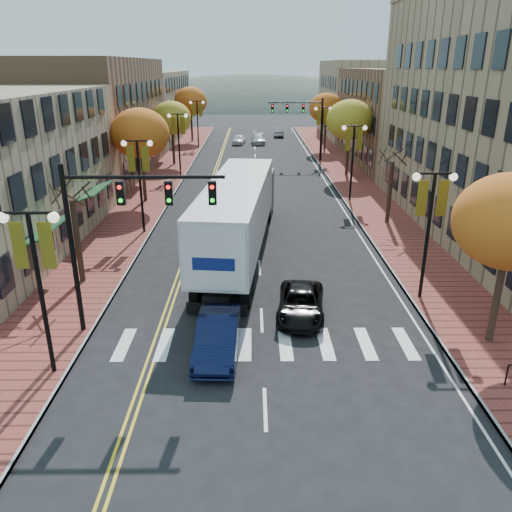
{
  "coord_description": "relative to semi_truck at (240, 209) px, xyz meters",
  "views": [
    {
      "loc": [
        -0.4,
        -15.23,
        10.36
      ],
      "look_at": [
        -0.23,
        6.05,
        2.2
      ],
      "focal_mm": 35.0,
      "sensor_mm": 36.0,
      "label": 1
    }
  ],
  "objects": [
    {
      "name": "sidewalk_left",
      "position": [
        -7.9,
        19.92,
        -2.54
      ],
      "size": [
        4.0,
        85.0,
        0.15
      ],
      "primitive_type": "cube",
      "color": "brown",
      "rests_on": "ground"
    },
    {
      "name": "black_suv",
      "position": [
        2.82,
        -8.18,
        -2.02
      ],
      "size": [
        2.47,
        4.51,
        1.2
      ],
      "primitive_type": "imported",
      "rotation": [
        0.0,
        0.0,
        -0.12
      ],
      "color": "black",
      "rests_on": "ground"
    },
    {
      "name": "lamp_left_c",
      "position": [
        -6.4,
        21.42,
        1.68
      ],
      "size": [
        1.96,
        0.36,
        6.05
      ],
      "color": "black",
      "rests_on": "ground"
    },
    {
      "name": "sidewalk_right",
      "position": [
        10.1,
        19.92,
        -2.54
      ],
      "size": [
        4.0,
        85.0,
        0.15
      ],
      "primitive_type": "cube",
      "color": "brown",
      "rests_on": "ground"
    },
    {
      "name": "lamp_right_a",
      "position": [
        8.6,
        -6.58,
        1.68
      ],
      "size": [
        1.96,
        0.36,
        6.05
      ],
      "color": "black",
      "rests_on": "ground"
    },
    {
      "name": "car_far_oncoming",
      "position": [
        4.89,
        50.97,
        -1.95
      ],
      "size": [
        1.49,
        4.07,
        1.33
      ],
      "primitive_type": "imported",
      "rotation": [
        0.0,
        0.0,
        3.12
      ],
      "color": "#A09FA7",
      "rests_on": "ground"
    },
    {
      "name": "car_far_silver",
      "position": [
        1.6,
        43.26,
        -1.97
      ],
      "size": [
        1.96,
        4.52,
        1.3
      ],
      "primitive_type": "imported",
      "rotation": [
        0.0,
        0.0,
        0.03
      ],
      "color": "#B6B4BD",
      "rests_on": "ground"
    },
    {
      "name": "lamp_left_a",
      "position": [
        -6.4,
        -12.58,
        1.68
      ],
      "size": [
        1.96,
        0.36,
        6.05
      ],
      "color": "black",
      "rests_on": "ground"
    },
    {
      "name": "semi_truck",
      "position": [
        0.0,
        0.0,
        0.0
      ],
      "size": [
        4.69,
        18.09,
        4.47
      ],
      "rotation": [
        0.0,
        0.0,
        -0.1
      ],
      "color": "black",
      "rests_on": "ground"
    },
    {
      "name": "lamp_left_b",
      "position": [
        -6.4,
        3.42,
        1.68
      ],
      "size": [
        1.96,
        0.36,
        6.05
      ],
      "color": "black",
      "rests_on": "ground"
    },
    {
      "name": "tree_right_a",
      "position": [
        10.1,
        -10.58,
        2.44
      ],
      "size": [
        4.16,
        4.16,
        6.69
      ],
      "color": "#382619",
      "rests_on": "sidewalk_right"
    },
    {
      "name": "traffic_mast_far",
      "position": [
        6.57,
        29.42,
        2.31
      ],
      "size": [
        6.1,
        0.34,
        7.0
      ],
      "color": "black",
      "rests_on": "ground"
    },
    {
      "name": "lamp_left_d",
      "position": [
        -6.4,
        39.42,
        1.68
      ],
      "size": [
        1.96,
        0.36,
        6.05
      ],
      "color": "black",
      "rests_on": "ground"
    },
    {
      "name": "navy_sedan",
      "position": [
        -0.62,
        -11.19,
        -1.88
      ],
      "size": [
        1.7,
        4.5,
        1.47
      ],
      "primitive_type": "imported",
      "rotation": [
        0.0,
        0.0,
        -0.03
      ],
      "color": "black",
      "rests_on": "ground"
    },
    {
      "name": "tree_right_c",
      "position": [
        10.1,
        21.42,
        2.83
      ],
      "size": [
        4.48,
        4.48,
        7.21
      ],
      "color": "#382619",
      "rests_on": "sidewalk_right"
    },
    {
      "name": "building_right_far",
      "position": [
        19.6,
        51.42,
        2.89
      ],
      "size": [
        15.0,
        20.0,
        11.0
      ],
      "primitive_type": "cube",
      "color": "#9E8966",
      "rests_on": "ground"
    },
    {
      "name": "tree_left_d",
      "position": [
        -7.9,
        45.42,
        2.99
      ],
      "size": [
        4.61,
        4.61,
        7.42
      ],
      "color": "#382619",
      "rests_on": "sidewalk_left"
    },
    {
      "name": "building_right_mid",
      "position": [
        19.6,
        29.42,
        2.39
      ],
      "size": [
        15.0,
        24.0,
        10.0
      ],
      "primitive_type": "cube",
      "color": "brown",
      "rests_on": "ground"
    },
    {
      "name": "tree_left_b",
      "position": [
        -7.9,
        11.42,
        2.83
      ],
      "size": [
        4.48,
        4.48,
        7.21
      ],
      "color": "#382619",
      "rests_on": "sidewalk_left"
    },
    {
      "name": "lamp_right_c",
      "position": [
        8.6,
        29.42,
        1.68
      ],
      "size": [
        1.96,
        0.36,
        6.05
      ],
      "color": "black",
      "rests_on": "ground"
    },
    {
      "name": "tree_right_b",
      "position": [
        10.1,
        5.42,
        -0.36
      ],
      "size": [
        0.28,
        0.28,
        4.2
      ],
      "color": "#382619",
      "rests_on": "sidewalk_right"
    },
    {
      "name": "building_left_mid",
      "position": [
        -15.9,
        23.42,
        2.89
      ],
      "size": [
        12.0,
        24.0,
        11.0
      ],
      "primitive_type": "cube",
      "color": "brown",
      "rests_on": "ground"
    },
    {
      "name": "car_far_white",
      "position": [
        -1.12,
        43.06,
        -1.97
      ],
      "size": [
        1.93,
        3.9,
        1.28
      ],
      "primitive_type": "imported",
      "rotation": [
        0.0,
        0.0,
        -0.11
      ],
      "color": "white",
      "rests_on": "ground"
    },
    {
      "name": "ground",
      "position": [
        1.1,
        -12.58,
        -2.61
      ],
      "size": [
        200.0,
        200.0,
        0.0
      ],
      "primitive_type": "plane",
      "color": "black",
      "rests_on": "ground"
    },
    {
      "name": "tree_left_c",
      "position": [
        -7.9,
        27.42,
        2.44
      ],
      "size": [
        4.16,
        4.16,
        6.69
      ],
      "color": "#382619",
      "rests_on": "sidewalk_left"
    },
    {
      "name": "lamp_right_b",
      "position": [
        8.6,
        11.42,
        1.68
      ],
      "size": [
        1.96,
        0.36,
        6.05
      ],
      "color": "black",
      "rests_on": "ground"
    },
    {
      "name": "building_left_far",
      "position": [
        -15.9,
        48.42,
        2.14
      ],
      "size": [
        12.0,
        26.0,
        9.5
      ],
      "primitive_type": "cube",
      "color": "#9E8966",
      "rests_on": "ground"
    },
    {
      "name": "traffic_mast_near",
      "position": [
        -4.38,
        -9.58,
        2.31
      ],
      "size": [
        6.1,
        0.35,
        7.0
      ],
      "color": "black",
      "rests_on": "ground"
    },
    {
      "name": "tree_left_a",
      "position": [
        -7.9,
        -4.58,
        -0.36
      ],
      "size": [
        0.28,
        0.28,
        4.2
      ],
      "color": "#382619",
      "rests_on": "sidewalk_left"
    },
    {
      "name": "tree_right_d",
      "position": [
        10.1,
        37.42,
        2.67
      ],
      "size": [
        4.35,
        4.35,
        7.0
      ],
      "color": "#382619",
      "rests_on": "sidewalk_right"
    }
  ]
}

